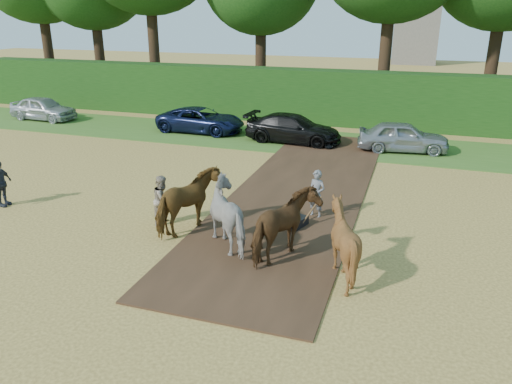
% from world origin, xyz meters
% --- Properties ---
extents(ground, '(120.00, 120.00, 0.00)m').
position_xyz_m(ground, '(0.00, 0.00, 0.00)').
color(ground, gold).
rests_on(ground, ground).
extents(earth_strip, '(4.50, 17.00, 0.05)m').
position_xyz_m(earth_strip, '(1.50, 7.00, 0.03)').
color(earth_strip, '#472D1C').
rests_on(earth_strip, ground).
extents(grass_verge, '(50.00, 5.00, 0.03)m').
position_xyz_m(grass_verge, '(0.00, 14.00, 0.01)').
color(grass_verge, '#38601E').
rests_on(grass_verge, ground).
extents(hedgerow, '(46.00, 1.60, 3.00)m').
position_xyz_m(hedgerow, '(0.00, 18.50, 1.50)').
color(hedgerow, '#14380F').
rests_on(hedgerow, ground).
extents(spectator_near, '(0.63, 0.78, 1.54)m').
position_xyz_m(spectator_near, '(-1.83, 2.85, 0.77)').
color(spectator_near, '#B7A790').
rests_on(spectator_near, ground).
extents(spectator_far, '(0.40, 0.93, 1.58)m').
position_xyz_m(spectator_far, '(-7.63, 2.47, 0.79)').
color(spectator_far, '#262A32').
rests_on(spectator_far, ground).
extents(plough_team, '(6.46, 4.72, 1.86)m').
position_xyz_m(plough_team, '(1.56, 1.99, 0.92)').
color(plough_team, brown).
rests_on(plough_team, ground).
extents(parked_cars, '(36.05, 3.13, 1.39)m').
position_xyz_m(parked_cars, '(0.51, 13.90, 0.67)').
color(parked_cars, '#B5B6BC').
rests_on(parked_cars, ground).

